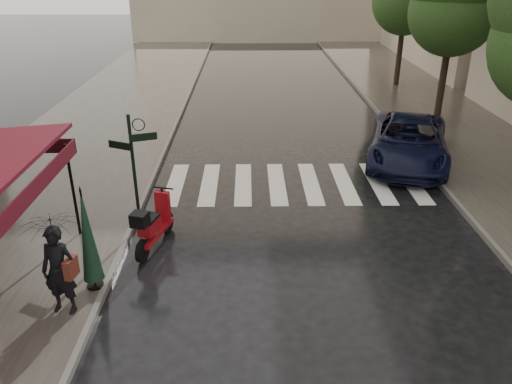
{
  "coord_description": "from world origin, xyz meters",
  "views": [
    {
      "loc": [
        1.56,
        -8.18,
        6.31
      ],
      "look_at": [
        1.74,
        2.37,
        1.4
      ],
      "focal_mm": 35.0,
      "sensor_mm": 36.0,
      "label": 1
    }
  ],
  "objects_px": {
    "scooter": "(153,226)",
    "parked_car": "(409,141)",
    "pedestrian_with_umbrella": "(52,235)",
    "parasol_back": "(88,236)"
  },
  "relations": [
    {
      "from": "scooter",
      "to": "parked_car",
      "type": "distance_m",
      "value": 9.48
    },
    {
      "from": "pedestrian_with_umbrella",
      "to": "scooter",
      "type": "bearing_deg",
      "value": 72.18
    },
    {
      "from": "scooter",
      "to": "parked_car",
      "type": "height_order",
      "value": "parked_car"
    },
    {
      "from": "pedestrian_with_umbrella",
      "to": "parked_car",
      "type": "bearing_deg",
      "value": 50.96
    },
    {
      "from": "scooter",
      "to": "parasol_back",
      "type": "relative_size",
      "value": 0.85
    },
    {
      "from": "pedestrian_with_umbrella",
      "to": "parked_car",
      "type": "height_order",
      "value": "pedestrian_with_umbrella"
    },
    {
      "from": "pedestrian_with_umbrella",
      "to": "scooter",
      "type": "relative_size",
      "value": 1.33
    },
    {
      "from": "scooter",
      "to": "parasol_back",
      "type": "bearing_deg",
      "value": -102.98
    },
    {
      "from": "scooter",
      "to": "pedestrian_with_umbrella",
      "type": "bearing_deg",
      "value": -101.74
    },
    {
      "from": "scooter",
      "to": "parked_car",
      "type": "xyz_separation_m",
      "value": [
        7.71,
        5.51,
        0.16
      ]
    }
  ]
}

